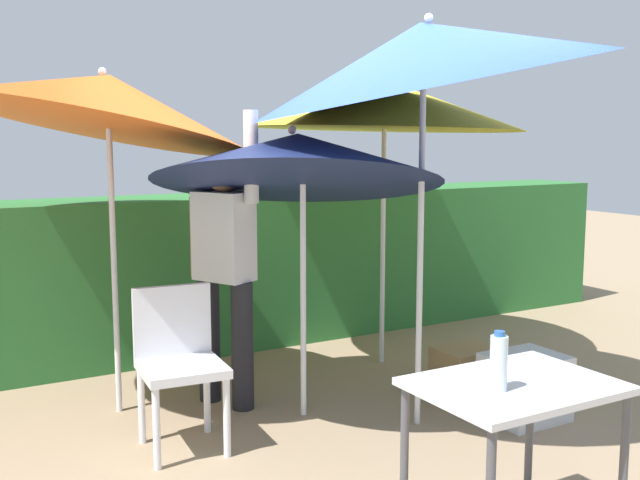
% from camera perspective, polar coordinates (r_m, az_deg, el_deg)
% --- Properties ---
extents(ground_plane, '(24.00, 24.00, 0.00)m').
position_cam_1_polar(ground_plane, '(4.60, 1.91, -14.17)').
color(ground_plane, '#9E8466').
extents(hedge_row, '(8.00, 0.70, 1.25)m').
position_cam_1_polar(hedge_row, '(6.24, -8.20, -2.37)').
color(hedge_row, '#2D7033').
rests_on(hedge_row, ground_plane).
extents(umbrella_rainbow, '(1.88, 1.85, 2.31)m').
position_cam_1_polar(umbrella_rainbow, '(4.78, -15.91, 10.04)').
color(umbrella_rainbow, silver).
rests_on(umbrella_rainbow, ground_plane).
extents(umbrella_orange, '(2.12, 2.08, 2.61)m').
position_cam_1_polar(umbrella_orange, '(4.40, 8.02, 13.68)').
color(umbrella_orange, silver).
rests_on(umbrella_orange, ground_plane).
extents(umbrella_yellow, '(2.08, 2.07, 2.18)m').
position_cam_1_polar(umbrella_yellow, '(5.66, 4.87, 10.16)').
color(umbrella_yellow, silver).
rests_on(umbrella_yellow, ground_plane).
extents(umbrella_navy, '(1.80, 1.77, 1.99)m').
position_cam_1_polar(umbrella_navy, '(4.52, -1.72, 6.16)').
color(umbrella_navy, silver).
rests_on(umbrella_navy, ground_plane).
extents(person_vendor, '(0.36, 0.53, 1.88)m').
position_cam_1_polar(person_vendor, '(4.80, -7.25, -1.67)').
color(person_vendor, black).
rests_on(person_vendor, ground_plane).
extents(chair_plastic, '(0.48, 0.48, 0.89)m').
position_cam_1_polar(chair_plastic, '(4.29, -10.65, -8.69)').
color(chair_plastic, silver).
rests_on(chair_plastic, ground_plane).
extents(cooler_box, '(0.45, 0.39, 0.40)m').
position_cam_1_polar(cooler_box, '(4.86, 15.23, -10.68)').
color(cooler_box, silver).
rests_on(cooler_box, ground_plane).
extents(crate_cardboard, '(0.36, 0.32, 0.31)m').
position_cam_1_polar(crate_cardboard, '(5.25, 10.84, -9.68)').
color(crate_cardboard, '#9E7A4C').
rests_on(crate_cardboard, ground_plane).
extents(folding_table, '(0.80, 0.60, 0.73)m').
position_cam_1_polar(folding_table, '(3.25, 14.50, -11.86)').
color(folding_table, '#4C4C51').
rests_on(folding_table, ground_plane).
extents(bottle_water, '(0.07, 0.07, 0.24)m').
position_cam_1_polar(bottle_water, '(3.07, 13.36, -9.00)').
color(bottle_water, silver).
rests_on(bottle_water, folding_table).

